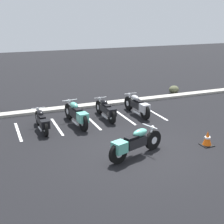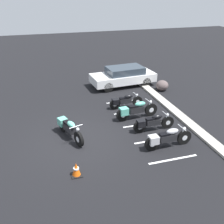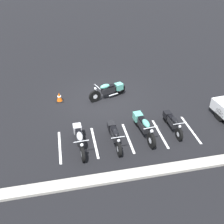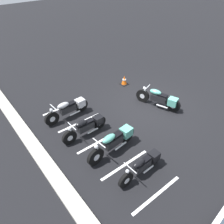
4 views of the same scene
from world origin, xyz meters
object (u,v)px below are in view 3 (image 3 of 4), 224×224
Objects in this scene: motorcycle_teal_featured at (109,90)px; parked_bike_3 at (79,138)px; parked_bike_0 at (172,122)px; traffic_cone at (59,97)px; parked_bike_2 at (114,134)px; parked_bike_1 at (143,125)px.

parked_bike_3 is (2.03, 3.77, -0.01)m from motorcycle_teal_featured.
motorcycle_teal_featured is at bearing -148.37° from parked_bike_0.
traffic_cone is (0.71, -3.92, -0.21)m from parked_bike_3.
parked_bike_0 is (-2.28, 3.43, -0.06)m from motorcycle_teal_featured.
parked_bike_3 is 3.99m from traffic_cone.
parked_bike_1 is at bearing 101.01° from parked_bike_2.
traffic_cone is (3.61, -3.65, -0.24)m from parked_bike_1.
motorcycle_teal_featured is at bearing 170.79° from parked_bike_2.
parked_bike_3 is at bearing -92.66° from parked_bike_2.
parked_bike_2 is (2.81, 0.38, 0.02)m from parked_bike_0.
parked_bike_2 reaches higher than parked_bike_0.
parked_bike_0 is 2.84m from parked_bike_2.
parked_bike_0 is 3.68× the size of traffic_cone.
parked_bike_3 reaches higher than parked_bike_2.
motorcycle_teal_featured is 4.29m from parked_bike_3.
parked_bike_2 is 1.50m from parked_bike_3.
parked_bike_3 is at bearing 42.82° from motorcycle_teal_featured.
motorcycle_teal_featured is 4.12m from parked_bike_0.
parked_bike_1 reaches higher than parked_bike_2.
parked_bike_0 is 1.42m from parked_bike_1.
parked_bike_3 is (4.31, 0.35, 0.05)m from parked_bike_0.
traffic_cone is at bearing -152.07° from parked_bike_2.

